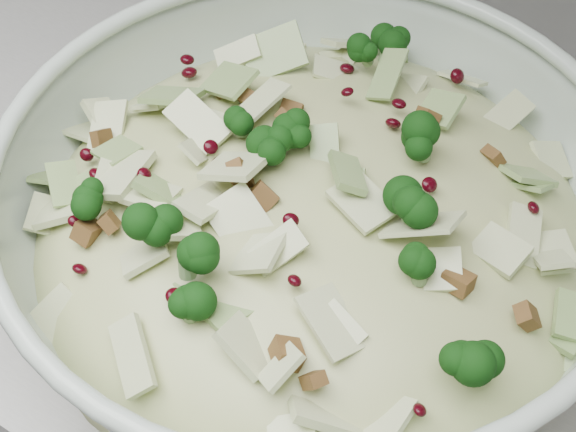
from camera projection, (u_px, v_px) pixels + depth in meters
name	position (u px, v px, depth m)	size (l,w,h in m)	color
counter	(50.00, 276.00, 1.19)	(3.60, 0.60, 0.90)	#AFAFAB
mixing_bowl	(312.00, 235.00, 0.56)	(0.49, 0.49, 0.17)	#AFC0B3
salad	(313.00, 209.00, 0.54)	(0.47, 0.47, 0.17)	#B1B67D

